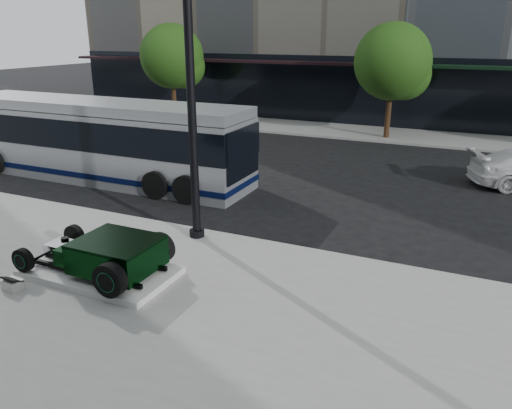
% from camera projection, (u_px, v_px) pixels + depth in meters
% --- Properties ---
extents(ground, '(120.00, 120.00, 0.00)m').
position_uv_depth(ground, '(271.00, 216.00, 15.22)').
color(ground, black).
rests_on(ground, ground).
extents(sidewalk_far, '(70.00, 4.00, 0.12)m').
position_uv_depth(sidewalk_far, '(371.00, 133.00, 27.23)').
color(sidewalk_far, gray).
rests_on(sidewalk_far, ground).
extents(street_trees, '(29.80, 3.80, 5.70)m').
position_uv_depth(street_trees, '(396.00, 65.00, 24.76)').
color(street_trees, black).
rests_on(street_trees, sidewalk_far).
extents(display_plinth, '(3.40, 1.80, 0.15)m').
position_uv_depth(display_plinth, '(100.00, 272.00, 11.28)').
color(display_plinth, silver).
rests_on(display_plinth, sidewalk_near).
extents(hot_rod, '(3.22, 2.00, 0.81)m').
position_uv_depth(hot_rod, '(110.00, 254.00, 10.98)').
color(hot_rod, black).
rests_on(hot_rod, display_plinth).
extents(info_plaque, '(0.42, 0.33, 0.31)m').
position_uv_depth(info_plaque, '(13.00, 284.00, 10.64)').
color(info_plaque, silver).
rests_on(info_plaque, sidewalk_near).
extents(lamppost, '(0.40, 0.40, 7.25)m').
position_uv_depth(lamppost, '(192.00, 111.00, 12.34)').
color(lamppost, black).
rests_on(lamppost, sidewalk_near).
extents(transit_bus, '(12.12, 2.88, 2.92)m').
position_uv_depth(transit_bus, '(100.00, 139.00, 18.77)').
color(transit_bus, '#A6A9AF').
rests_on(transit_bus, ground).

